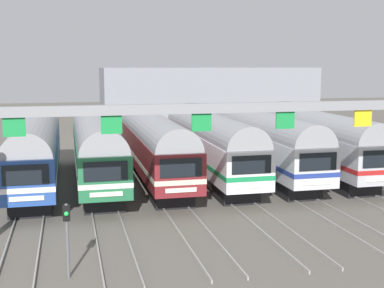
{
  "coord_description": "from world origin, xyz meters",
  "views": [
    {
      "loc": [
        -7.77,
        -36.38,
        8.23
      ],
      "look_at": [
        1.08,
        1.53,
        2.33
      ],
      "focal_mm": 49.88,
      "sensor_mm": 36.0,
      "label": 1
    }
  ],
  "objects_px": {
    "commuter_train_silver": "(262,140)",
    "commuter_train_white": "(209,142)",
    "commuter_train_maroon": "(154,144)",
    "catenary_gantry": "(244,128)",
    "commuter_train_stainless": "(312,138)",
    "commuter_train_blue": "(36,148)",
    "yard_signal_mast": "(67,227)",
    "commuter_train_green": "(96,146)"
  },
  "relations": [
    {
      "from": "catenary_gantry",
      "to": "yard_signal_mast",
      "type": "distance_m",
      "value": 9.02
    },
    {
      "from": "commuter_train_white",
      "to": "catenary_gantry",
      "type": "height_order",
      "value": "catenary_gantry"
    },
    {
      "from": "commuter_train_blue",
      "to": "commuter_train_silver",
      "type": "relative_size",
      "value": 1.0
    },
    {
      "from": "commuter_train_stainless",
      "to": "yard_signal_mast",
      "type": "relative_size",
      "value": 6.11
    },
    {
      "from": "commuter_train_silver",
      "to": "catenary_gantry",
      "type": "bearing_deg",
      "value": -113.88
    },
    {
      "from": "commuter_train_blue",
      "to": "catenary_gantry",
      "type": "distance_m",
      "value": 16.98
    },
    {
      "from": "commuter_train_maroon",
      "to": "catenary_gantry",
      "type": "xyz_separation_m",
      "value": [
        1.99,
        -13.49,
        2.65
      ]
    },
    {
      "from": "yard_signal_mast",
      "to": "commuter_train_maroon",
      "type": "bearing_deg",
      "value": 69.74
    },
    {
      "from": "commuter_train_stainless",
      "to": "commuter_train_white",
      "type": "bearing_deg",
      "value": 180.0
    },
    {
      "from": "commuter_train_maroon",
      "to": "catenary_gantry",
      "type": "height_order",
      "value": "catenary_gantry"
    },
    {
      "from": "commuter_train_maroon",
      "to": "yard_signal_mast",
      "type": "distance_m",
      "value": 17.27
    },
    {
      "from": "commuter_train_blue",
      "to": "commuter_train_maroon",
      "type": "height_order",
      "value": "same"
    },
    {
      "from": "yard_signal_mast",
      "to": "commuter_train_green",
      "type": "bearing_deg",
      "value": 82.99
    },
    {
      "from": "commuter_train_silver",
      "to": "commuter_train_stainless",
      "type": "distance_m",
      "value": 3.98
    },
    {
      "from": "commuter_train_silver",
      "to": "catenary_gantry",
      "type": "distance_m",
      "value": 14.99
    },
    {
      "from": "commuter_train_silver",
      "to": "commuter_train_stainless",
      "type": "relative_size",
      "value": 1.0
    },
    {
      "from": "commuter_train_maroon",
      "to": "yard_signal_mast",
      "type": "height_order",
      "value": "commuter_train_maroon"
    },
    {
      "from": "commuter_train_stainless",
      "to": "commuter_train_blue",
      "type": "bearing_deg",
      "value": -179.99
    },
    {
      "from": "commuter_train_white",
      "to": "commuter_train_stainless",
      "type": "height_order",
      "value": "same"
    },
    {
      "from": "catenary_gantry",
      "to": "yard_signal_mast",
      "type": "relative_size",
      "value": 8.52
    },
    {
      "from": "commuter_train_white",
      "to": "yard_signal_mast",
      "type": "relative_size",
      "value": 6.11
    },
    {
      "from": "commuter_train_green",
      "to": "catenary_gantry",
      "type": "bearing_deg",
      "value": -66.12
    },
    {
      "from": "commuter_train_stainless",
      "to": "commuter_train_green",
      "type": "bearing_deg",
      "value": -179.98
    },
    {
      "from": "commuter_train_blue",
      "to": "catenary_gantry",
      "type": "relative_size",
      "value": 0.72
    },
    {
      "from": "commuter_train_blue",
      "to": "commuter_train_silver",
      "type": "xyz_separation_m",
      "value": [
        15.93,
        0.0,
        0.0
      ]
    },
    {
      "from": "catenary_gantry",
      "to": "yard_signal_mast",
      "type": "xyz_separation_m",
      "value": [
        -7.97,
        -2.69,
        -3.27
      ]
    },
    {
      "from": "commuter_train_white",
      "to": "commuter_train_green",
      "type": "bearing_deg",
      "value": -179.97
    },
    {
      "from": "commuter_train_maroon",
      "to": "commuter_train_stainless",
      "type": "bearing_deg",
      "value": 0.02
    },
    {
      "from": "commuter_train_white",
      "to": "yard_signal_mast",
      "type": "distance_m",
      "value": 19.02
    },
    {
      "from": "catenary_gantry",
      "to": "commuter_train_green",
      "type": "bearing_deg",
      "value": 113.88
    },
    {
      "from": "commuter_train_blue",
      "to": "commuter_train_maroon",
      "type": "bearing_deg",
      "value": 0.0
    },
    {
      "from": "commuter_train_blue",
      "to": "catenary_gantry",
      "type": "bearing_deg",
      "value": -53.57
    },
    {
      "from": "commuter_train_maroon",
      "to": "commuter_train_silver",
      "type": "distance_m",
      "value": 7.97
    },
    {
      "from": "commuter_train_blue",
      "to": "commuter_train_white",
      "type": "bearing_deg",
      "value": 0.02
    },
    {
      "from": "commuter_train_silver",
      "to": "commuter_train_white",
      "type": "bearing_deg",
      "value": 179.94
    },
    {
      "from": "commuter_train_blue",
      "to": "yard_signal_mast",
      "type": "relative_size",
      "value": 6.11
    },
    {
      "from": "commuter_train_green",
      "to": "commuter_train_stainless",
      "type": "distance_m",
      "value": 15.93
    },
    {
      "from": "commuter_train_maroon",
      "to": "yard_signal_mast",
      "type": "xyz_separation_m",
      "value": [
        -5.98,
        -16.19,
        -0.62
      ]
    },
    {
      "from": "commuter_train_green",
      "to": "commuter_train_silver",
      "type": "bearing_deg",
      "value": 0.0
    },
    {
      "from": "yard_signal_mast",
      "to": "commuter_train_blue",
      "type": "bearing_deg",
      "value": 97.01
    },
    {
      "from": "commuter_train_maroon",
      "to": "catenary_gantry",
      "type": "distance_m",
      "value": 13.9
    },
    {
      "from": "commuter_train_green",
      "to": "commuter_train_silver",
      "type": "height_order",
      "value": "same"
    }
  ]
}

